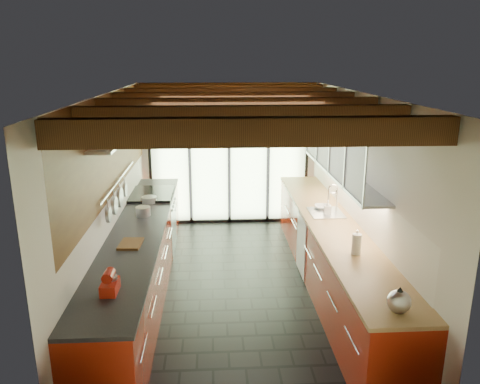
{
  "coord_description": "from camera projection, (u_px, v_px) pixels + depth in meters",
  "views": [
    {
      "loc": [
        -0.3,
        -5.74,
        3.01
      ],
      "look_at": [
        0.07,
        0.4,
        1.25
      ],
      "focal_mm": 35.0,
      "sensor_mm": 36.0,
      "label": 1
    }
  ],
  "objects": [
    {
      "name": "soap_bottle",
      "position": [
        328.0,
        208.0,
        6.44
      ],
      "size": [
        0.11,
        0.11,
        0.22
      ],
      "primitive_type": "imported",
      "rotation": [
        0.0,
        0.0,
        -0.13
      ],
      "color": "silver",
      "rests_on": "right_counter"
    },
    {
      "name": "sink_assembly",
      "position": [
        327.0,
        210.0,
        6.55
      ],
      "size": [
        0.45,
        0.52,
        0.43
      ],
      "color": "silver",
      "rests_on": "right_counter"
    },
    {
      "name": "upper_cabinets_right",
      "position": [
        343.0,
        149.0,
        6.22
      ],
      "size": [
        0.34,
        3.0,
        3.0
      ],
      "color": "silver",
      "rests_on": "ground"
    },
    {
      "name": "left_wall_fixtures",
      "position": [
        120.0,
        152.0,
        5.89
      ],
      "size": [
        0.28,
        2.6,
        0.96
      ],
      "color": "silver",
      "rests_on": "ground"
    },
    {
      "name": "right_counter",
      "position": [
        331.0,
        255.0,
        6.3
      ],
      "size": [
        0.68,
        5.0,
        0.92
      ],
      "color": "#9A210E",
      "rests_on": "ground"
    },
    {
      "name": "bowl",
      "position": [
        323.0,
        207.0,
        6.73
      ],
      "size": [
        0.25,
        0.25,
        0.06
      ],
      "primitive_type": "imported",
      "rotation": [
        0.0,
        0.0,
        -0.08
      ],
      "color": "silver",
      "rests_on": "right_counter"
    },
    {
      "name": "kettle",
      "position": [
        399.0,
        300.0,
        3.99
      ],
      "size": [
        0.21,
        0.26,
        0.24
      ],
      "color": "silver",
      "rests_on": "right_counter"
    },
    {
      "name": "ground",
      "position": [
        237.0,
        288.0,
        6.36
      ],
      "size": [
        5.5,
        5.5,
        0.0
      ],
      "primitive_type": "plane",
      "color": "black",
      "rests_on": "ground"
    },
    {
      "name": "range_stove",
      "position": [
        153.0,
        222.0,
        7.55
      ],
      "size": [
        0.66,
        0.9,
        0.97
      ],
      "color": "silver",
      "rests_on": "ground"
    },
    {
      "name": "glass_door",
      "position": [
        229.0,
        136.0,
        8.48
      ],
      "size": [
        2.95,
        0.1,
        2.9
      ],
      "color": "#C6EAAD",
      "rests_on": "ground"
    },
    {
      "name": "cutting_board",
      "position": [
        131.0,
        244.0,
        5.44
      ],
      "size": [
        0.27,
        0.36,
        0.03
      ],
      "primitive_type": "cube",
      "rotation": [
        0.0,
        0.0,
        -0.07
      ],
      "color": "brown",
      "rests_on": "left_counter"
    },
    {
      "name": "paper_towel",
      "position": [
        356.0,
        244.0,
        5.16
      ],
      "size": [
        0.12,
        0.12,
        0.28
      ],
      "color": "white",
      "rests_on": "right_counter"
    },
    {
      "name": "left_counter",
      "position": [
        140.0,
        259.0,
        6.16
      ],
      "size": [
        0.68,
        5.0,
        0.92
      ],
      "color": "#9A210E",
      "rests_on": "ground"
    },
    {
      "name": "room_shell",
      "position": [
        237.0,
        170.0,
        5.9
      ],
      "size": [
        5.5,
        5.5,
        5.5
      ],
      "color": "silver",
      "rests_on": "ground"
    },
    {
      "name": "pot_small",
      "position": [
        149.0,
        200.0,
        7.04
      ],
      "size": [
        0.27,
        0.27,
        0.09
      ],
      "primitive_type": "cylinder",
      "rotation": [
        0.0,
        0.0,
        0.21
      ],
      "color": "silver",
      "rests_on": "left_counter"
    },
    {
      "name": "ceiling_beams",
      "position": [
        235.0,
        103.0,
        6.04
      ],
      "size": [
        3.14,
        5.06,
        4.9
      ],
      "color": "#593316",
      "rests_on": "ground"
    },
    {
      "name": "pot_large",
      "position": [
        143.0,
        211.0,
        6.44
      ],
      "size": [
        0.26,
        0.26,
        0.13
      ],
      "primitive_type": "cylinder",
      "rotation": [
        0.0,
        0.0,
        0.36
      ],
      "color": "silver",
      "rests_on": "left_counter"
    },
    {
      "name": "stand_mixer",
      "position": [
        110.0,
        283.0,
        4.33
      ],
      "size": [
        0.15,
        0.25,
        0.23
      ],
      "color": "#AE1C0D",
      "rests_on": "left_counter"
    }
  ]
}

